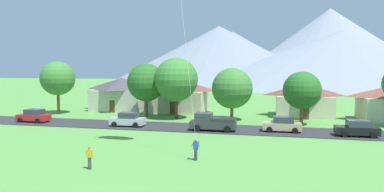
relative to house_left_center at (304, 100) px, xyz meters
name	(u,v)px	position (x,y,z in m)	size (l,w,h in m)	color
road_strip	(197,128)	(-13.27, -13.51, -2.47)	(160.00, 6.17, 0.08)	#2D2D33
mountain_west_ridge	(329,45)	(24.20, 134.63, 16.36)	(103.28, 103.28, 37.73)	gray
mountain_east_ridge	(342,58)	(25.04, 104.99, 9.23)	(133.12, 133.12, 23.47)	gray
mountain_far_west_ridge	(219,54)	(-31.11, 121.83, 11.90)	(110.18, 110.18, 28.81)	gray
mountain_central_ridge	(233,57)	(-24.56, 126.91, 10.64)	(89.21, 89.21, 26.30)	slate
house_left_center	(304,100)	(0.00, 0.00, 0.00)	(8.54, 7.36, 4.84)	beige
house_right_center	(179,95)	(-19.57, 1.13, 0.26)	(9.54, 7.91, 5.34)	beige
house_rightmost	(122,93)	(-29.68, 1.19, 0.36)	(9.41, 8.43, 5.53)	beige
tree_near_left	(302,90)	(-0.97, -8.27, 1.88)	(4.74, 4.74, 6.77)	brown
tree_left_of_center	(232,88)	(-9.94, -6.46, 1.91)	(5.58, 5.58, 7.21)	brown
tree_center	(146,82)	(-22.52, -6.08, 2.58)	(5.55, 5.55, 7.87)	brown
tree_near_right	(176,80)	(-17.75, -6.92, 3.06)	(6.14, 6.14, 8.65)	#4C3823
tree_far_right	(58,79)	(-37.21, -5.98, 3.05)	(5.29, 5.29, 8.22)	brown
parked_car_red_west_end	(34,116)	(-35.27, -14.15, -1.64)	(4.26, 2.20, 1.68)	red
parked_car_black_mid_west	(357,129)	(4.04, -14.72, -1.64)	(4.27, 2.21, 1.68)	black
parked_car_tan_mid_east	(282,125)	(-3.47, -13.81, -1.64)	(4.21, 2.10, 1.68)	tan
parked_car_silver_east_end	(128,120)	(-21.80, -14.39, -1.64)	(4.26, 2.20, 1.68)	#B7BCC1
pickup_truck_charcoal_west_side	(212,122)	(-11.25, -14.92, -1.45)	(5.26, 2.44, 1.99)	#333338
watcher_person	(90,157)	(-17.21, -31.38, -1.63)	(0.56, 0.24, 1.68)	#3D3D42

